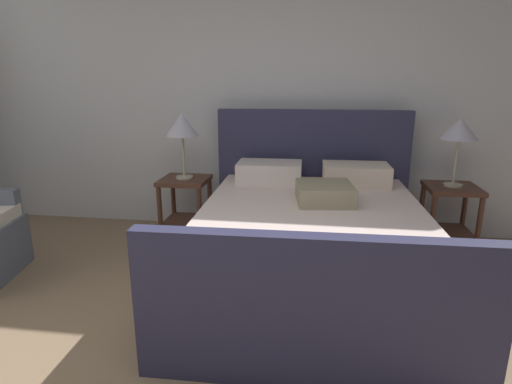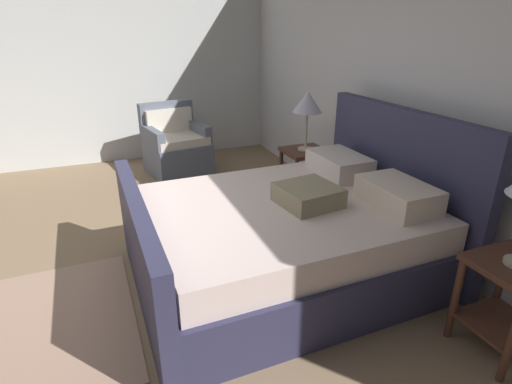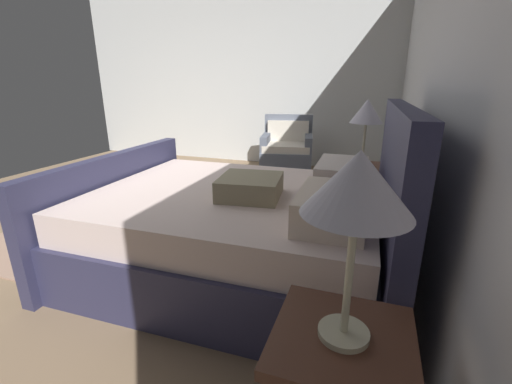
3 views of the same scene
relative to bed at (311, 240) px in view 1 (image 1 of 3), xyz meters
name	(u,v)px [view 1 (image 1 of 3)]	position (x,y,z in m)	size (l,w,h in m)	color
wall_back	(275,88)	(-0.40, 1.26, 1.07)	(6.36, 0.12, 2.85)	silver
bed	(311,240)	(0.00, 0.00, 0.00)	(1.83, 2.24, 1.24)	#2E2E4B
nightstand_right	(450,207)	(1.21, 0.82, 0.05)	(0.44, 0.44, 0.60)	#4F2E20
table_lamp_right	(460,131)	(1.21, 0.82, 0.73)	(0.31, 0.31, 0.59)	#B7B293
nightstand_left	(185,198)	(-1.21, 0.77, 0.05)	(0.44, 0.44, 0.60)	#4F2E20
table_lamp_left	(182,126)	(-1.21, 0.77, 0.74)	(0.30, 0.30, 0.62)	#B7B293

